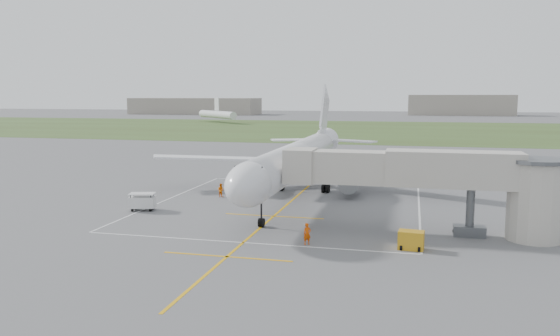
% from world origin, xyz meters
% --- Properties ---
extents(ground, '(700.00, 700.00, 0.00)m').
position_xyz_m(ground, '(0.00, 0.00, 0.00)').
color(ground, '#535355').
rests_on(ground, ground).
extents(grass_strip, '(700.00, 120.00, 0.02)m').
position_xyz_m(grass_strip, '(0.00, 130.00, 0.01)').
color(grass_strip, '#394A20').
rests_on(grass_strip, ground).
extents(apron_markings, '(28.20, 60.00, 0.01)m').
position_xyz_m(apron_markings, '(0.00, -5.82, 0.01)').
color(apron_markings, '#E3A20D').
rests_on(apron_markings, ground).
extents(airliner, '(38.93, 46.75, 13.52)m').
position_xyz_m(airliner, '(-0.00, 0.75, 4.39)').
color(airliner, silver).
rests_on(airliner, ground).
extents(jet_bridge, '(23.40, 5.00, 7.20)m').
position_xyz_m(jet_bridge, '(15.72, -13.50, 4.74)').
color(jet_bridge, '#B1AA9F').
rests_on(jet_bridge, ground).
extents(gpu_unit, '(2.04, 1.53, 1.45)m').
position_xyz_m(gpu_unit, '(13.22, -18.75, 0.71)').
color(gpu_unit, '#C88F19').
rests_on(gpu_unit, ground).
extents(baggage_cart, '(2.89, 2.14, 1.80)m').
position_xyz_m(baggage_cart, '(-13.91, -10.52, 0.92)').
color(baggage_cart, silver).
rests_on(baggage_cart, ground).
extents(ramp_worker_nose, '(0.76, 0.69, 1.74)m').
position_xyz_m(ramp_worker_nose, '(5.15, -19.32, 0.87)').
color(ramp_worker_nose, '#DB4B06').
rests_on(ramp_worker_nose, ground).
extents(ramp_worker_wing, '(0.91, 0.80, 1.60)m').
position_xyz_m(ramp_worker_wing, '(-8.59, -1.50, 0.80)').
color(ramp_worker_wing, orange).
rests_on(ramp_worker_wing, ground).
extents(distant_hangars, '(345.00, 49.00, 12.00)m').
position_xyz_m(distant_hangars, '(-16.15, 265.19, 5.17)').
color(distant_hangars, gray).
rests_on(distant_hangars, ground).
extents(distant_aircraft, '(199.48, 51.13, 8.85)m').
position_xyz_m(distant_aircraft, '(18.35, 175.21, 3.59)').
color(distant_aircraft, silver).
rests_on(distant_aircraft, ground).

